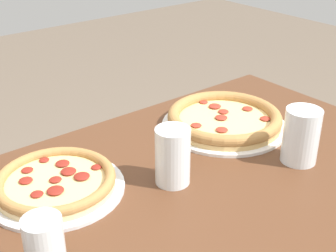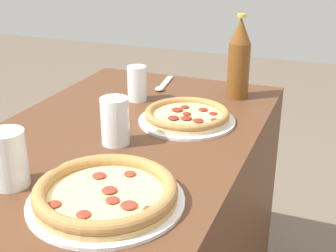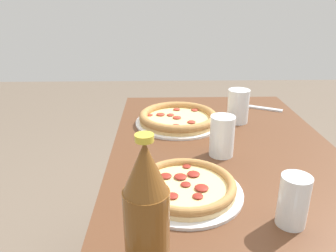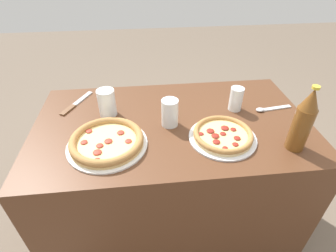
# 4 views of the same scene
# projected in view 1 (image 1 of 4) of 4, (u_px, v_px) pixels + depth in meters

# --- Properties ---
(pizza_margherita) EXTENTS (0.32, 0.32, 0.04)m
(pizza_margherita) POSITION_uv_depth(u_px,v_px,m) (224.00, 119.00, 1.20)
(pizza_margherita) COLOR white
(pizza_margherita) RESTS_ON table
(pizza_salami) EXTENTS (0.28, 0.28, 0.04)m
(pizza_salami) POSITION_uv_depth(u_px,v_px,m) (56.00, 183.00, 0.95)
(pizza_salami) COLOR silver
(pizza_salami) RESTS_ON table
(glass_cola) EXTENTS (0.07, 0.07, 0.12)m
(glass_cola) POSITION_uv_depth(u_px,v_px,m) (173.00, 157.00, 0.96)
(glass_cola) COLOR white
(glass_cola) RESTS_ON table
(glass_iced_tea) EXTENTS (0.08, 0.08, 0.13)m
(glass_iced_tea) POSITION_uv_depth(u_px,v_px,m) (301.00, 138.00, 1.04)
(glass_iced_tea) COLOR white
(glass_iced_tea) RESTS_ON table
(glass_mango_juice) EXTENTS (0.06, 0.06, 0.11)m
(glass_mango_juice) POSITION_uv_depth(u_px,v_px,m) (46.00, 251.00, 0.72)
(glass_mango_juice) COLOR white
(glass_mango_juice) RESTS_ON table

